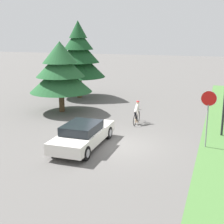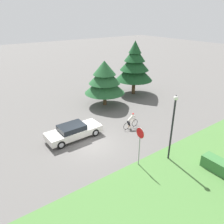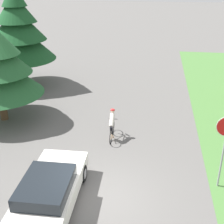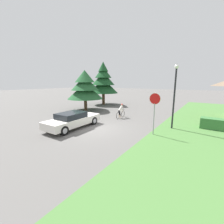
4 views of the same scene
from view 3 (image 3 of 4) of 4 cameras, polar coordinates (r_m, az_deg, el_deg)
ground_plane at (r=11.64m, az=-2.09°, el=-15.39°), size 140.00×140.00×0.00m
sedan_left_lane at (r=11.00m, az=-11.59°, el=-14.39°), size 1.92×4.74×1.28m
cyclist at (r=14.85m, az=-0.00°, el=-2.41°), size 0.44×1.73×1.46m
conifer_tall_far at (r=21.83m, az=-16.87°, el=14.07°), size 4.71×4.71×6.77m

